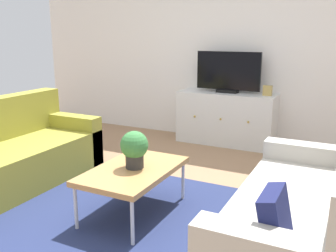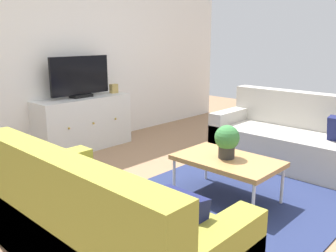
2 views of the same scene
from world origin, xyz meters
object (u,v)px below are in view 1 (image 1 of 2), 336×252
Objects in this scene: tv_console at (226,118)px; mantel_clock at (268,91)px; couch_left_side at (7,157)px; potted_plant at (134,148)px; couch_right_side at (311,220)px; coffee_table at (133,172)px; flat_screen_tv at (228,72)px.

mantel_clock reaches higher than tv_console.
potted_plant is at bearing 1.36° from couch_left_side.
potted_plant is at bearing 178.56° from couch_right_side.
potted_plant is 2.35m from tv_console.
coffee_table is at bearing 179.23° from couch_right_side.
couch_left_side is 2.91m from flat_screen_tv.
couch_right_side is 1.38× the size of tv_console.
potted_plant is at bearing -90.51° from tv_console.
couch_left_side and couch_right_side have the same top height.
coffee_table is 0.20m from potted_plant.
tv_console is at bearing 57.68° from couch_left_side.
couch_right_side is at bearing 0.00° from couch_left_side.
couch_left_side is 1.38× the size of tv_console.
mantel_clock is at bearing 49.31° from couch_left_side.
couch_right_side is at bearing -0.77° from coffee_table.
potted_plant is (-1.39, 0.04, 0.30)m from couch_right_side.
couch_right_side is 2.56m from mantel_clock.
potted_plant reaches higher than coffee_table.
flat_screen_tv is at bearing 89.39° from coffee_table.
couch_right_side is 2.09× the size of flat_screen_tv.
mantel_clock is at bearing 76.53° from potted_plant.
flat_screen_tv reaches higher than potted_plant.
potted_plant is (0.00, 0.02, 0.20)m from coffee_table.
flat_screen_tv is at bearing 119.80° from couch_right_side.
coffee_table is at bearing -90.62° from tv_console.
couch_left_side reaches higher than coffee_table.
couch_left_side is at bearing -122.10° from flat_screen_tv.
coffee_table is 2.46m from mantel_clock.
coffee_table is at bearing -103.48° from mantel_clock.
mantel_clock is (0.54, 0.00, 0.42)m from tv_console.
couch_left_side is 3.17m from mantel_clock.
couch_right_side is 2.74m from tv_console.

